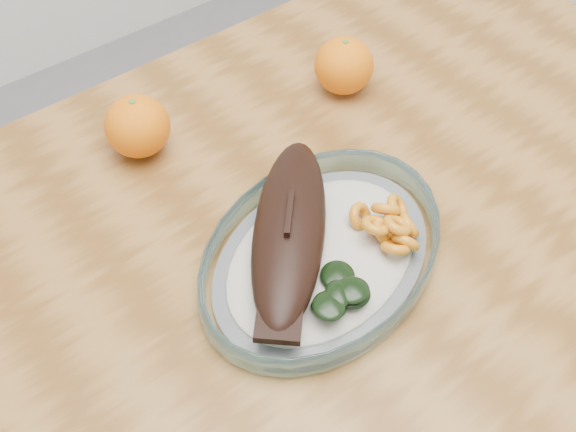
{
  "coord_description": "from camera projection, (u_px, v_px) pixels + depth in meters",
  "views": [
    {
      "loc": [
        -0.35,
        -0.37,
        1.37
      ],
      "look_at": [
        -0.03,
        0.04,
        0.77
      ],
      "focal_mm": 45.0,
      "sensor_mm": 36.0,
      "label": 1
    }
  ],
  "objects": [
    {
      "name": "dining_table",
      "position": [
        326.0,
        289.0,
        0.88
      ],
      "size": [
        1.2,
        0.8,
        0.75
      ],
      "color": "brown",
      "rests_on": "ground"
    },
    {
      "name": "plated_meal",
      "position": [
        321.0,
        250.0,
        0.77
      ],
      "size": [
        0.69,
        0.69,
        0.08
      ],
      "rotation": [
        0.0,
        0.0,
        0.28
      ],
      "color": "white",
      "rests_on": "dining_table"
    },
    {
      "name": "orange_left",
      "position": [
        137.0,
        126.0,
        0.87
      ],
      "size": [
        0.08,
        0.08,
        0.08
      ],
      "primitive_type": "sphere",
      "color": "#FF6705",
      "rests_on": "dining_table"
    },
    {
      "name": "orange_right",
      "position": [
        344.0,
        66.0,
        0.95
      ],
      "size": [
        0.08,
        0.08,
        0.08
      ],
      "primitive_type": "sphere",
      "color": "#FF6705",
      "rests_on": "dining_table"
    }
  ]
}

